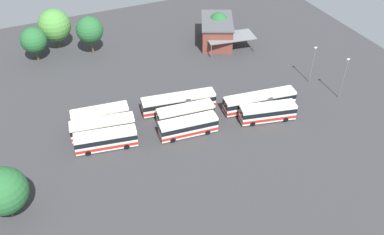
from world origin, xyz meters
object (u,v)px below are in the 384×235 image
at_px(tree_northeast, 3,191).
at_px(tree_south_edge, 54,25).
at_px(maintenance_shelter, 230,37).
at_px(lamp_post_far_corner, 312,63).
at_px(bus_row1_slot1, 185,114).
at_px(lamp_post_by_building, 344,77).
at_px(bus_row1_slot0, 179,102).
at_px(tree_west_edge, 219,22).
at_px(bus_row1_slot2, 188,126).
at_px(bus_row0_slot2, 268,112).
at_px(bus_row2_slot2, 106,140).
at_px(depot_building, 217,31).
at_px(tree_northwest, 90,30).
at_px(bus_row0_slot1, 260,101).
at_px(bus_row2_slot1, 103,127).
at_px(tree_north_edge, 34,40).
at_px(bus_row2_slot0, 100,116).

relative_size(tree_northeast, tree_south_edge, 0.90).
xyz_separation_m(maintenance_shelter, lamp_post_far_corner, (-8.84, 18.54, 1.12)).
distance_m(bus_row1_slot1, maintenance_shelter, 28.51).
bearing_deg(lamp_post_far_corner, lamp_post_by_building, 105.04).
xyz_separation_m(bus_row1_slot0, tree_west_edge, (-19.39, -22.34, 2.67)).
bearing_deg(bus_row1_slot2, bus_row0_slot2, 171.96).
bearing_deg(bus_row2_slot2, tree_south_edge, -88.17).
relative_size(depot_building, tree_northwest, 1.53).
relative_size(bus_row2_slot2, tree_northwest, 1.19).
distance_m(bus_row0_slot2, tree_northeast, 45.25).
relative_size(bus_row1_slot2, maintenance_shelter, 0.90).
bearing_deg(bus_row1_slot1, tree_northwest, -73.15).
height_order(lamp_post_far_corner, tree_south_edge, tree_south_edge).
distance_m(bus_row1_slot1, bus_row2_slot2, 15.01).
relative_size(bus_row0_slot1, tree_northeast, 1.67).
bearing_deg(depot_building, maintenance_shelter, 104.47).
distance_m(maintenance_shelter, lamp_post_far_corner, 20.57).
distance_m(bus_row1_slot2, tree_west_edge, 36.16).
bearing_deg(tree_south_edge, bus_row0_slot1, 127.81).
bearing_deg(bus_row2_slot1, bus_row2_slot2, 84.40).
bearing_deg(lamp_post_far_corner, bus_row1_slot1, 3.77).
xyz_separation_m(lamp_post_far_corner, tree_south_edge, (44.86, -35.46, 1.32)).
bearing_deg(lamp_post_far_corner, tree_north_edge, -32.00).
distance_m(bus_row2_slot1, bus_row2_slot2, 3.47).
distance_m(bus_row0_slot1, tree_northwest, 41.30).
bearing_deg(bus_row1_slot0, bus_row2_slot2, 17.75).
relative_size(bus_row2_slot2, tree_north_edge, 1.35).
bearing_deg(bus_row0_slot1, bus_row0_slot2, 82.21).
relative_size(bus_row2_slot2, lamp_post_by_building, 1.23).
xyz_separation_m(maintenance_shelter, tree_northwest, (29.35, -11.02, 2.65)).
xyz_separation_m(bus_row0_slot2, lamp_post_far_corner, (-14.82, -7.49, 2.64)).
bearing_deg(bus_row1_slot0, maintenance_shelter, -139.50).
height_order(bus_row2_slot0, tree_northeast, tree_northeast).
bearing_deg(tree_northwest, bus_row0_slot2, 122.25).
xyz_separation_m(bus_row1_slot0, tree_northwest, (9.79, -27.72, 4.16)).
height_order(tree_south_edge, tree_north_edge, tree_south_edge).
relative_size(bus_row2_slot2, tree_northeast, 1.26).
height_order(depot_building, tree_northwest, tree_northwest).
distance_m(bus_row1_slot2, bus_row2_slot1, 14.84).
bearing_deg(bus_row2_slot0, lamp_post_by_building, 166.39).
xyz_separation_m(bus_row1_slot1, depot_building, (-18.67, -24.91, 1.11)).
height_order(bus_row0_slot2, bus_row1_slot0, same).
relative_size(maintenance_shelter, lamp_post_far_corner, 1.46).
xyz_separation_m(tree_west_edge, tree_northwest, (29.18, -5.37, 1.49)).
relative_size(bus_row1_slot2, bus_row2_slot2, 0.98).
bearing_deg(bus_row0_slot1, tree_south_edge, -52.19).
height_order(bus_row2_slot0, maintenance_shelter, maintenance_shelter).
distance_m(bus_row0_slot2, lamp_post_by_building, 16.99).
relative_size(bus_row1_slot0, tree_north_edge, 1.78).
relative_size(bus_row2_slot2, tree_west_edge, 1.56).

